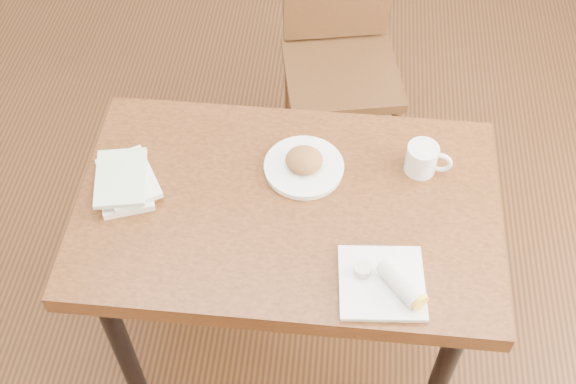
# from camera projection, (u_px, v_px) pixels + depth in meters

# --- Properties ---
(ground) EXTENTS (4.00, 5.00, 0.01)m
(ground) POSITION_uv_depth(u_px,v_px,m) (288.00, 332.00, 2.57)
(ground) COLOR #472814
(ground) RESTS_ON ground
(table) EXTENTS (1.16, 0.72, 0.75)m
(table) POSITION_uv_depth(u_px,v_px,m) (288.00, 223.00, 2.05)
(table) COLOR brown
(table) RESTS_ON ground
(chair_far) EXTENTS (0.49, 0.49, 0.95)m
(chair_far) POSITION_uv_depth(u_px,v_px,m) (340.00, 43.00, 2.70)
(chair_far) COLOR #472B14
(chair_far) RESTS_ON ground
(plate_scone) EXTENTS (0.23, 0.23, 0.07)m
(plate_scone) POSITION_uv_depth(u_px,v_px,m) (304.00, 165.00, 2.03)
(plate_scone) COLOR white
(plate_scone) RESTS_ON table
(coffee_mug) EXTENTS (0.13, 0.09, 0.09)m
(coffee_mug) POSITION_uv_depth(u_px,v_px,m) (423.00, 158.00, 2.02)
(coffee_mug) COLOR white
(coffee_mug) RESTS_ON table
(plate_burrito) EXTENTS (0.23, 0.23, 0.07)m
(plate_burrito) POSITION_uv_depth(u_px,v_px,m) (388.00, 283.00, 1.80)
(plate_burrito) COLOR white
(plate_burrito) RESTS_ON table
(book_stack) EXTENTS (0.22, 0.25, 0.05)m
(book_stack) POSITION_uv_depth(u_px,v_px,m) (125.00, 181.00, 1.99)
(book_stack) COLOR white
(book_stack) RESTS_ON table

